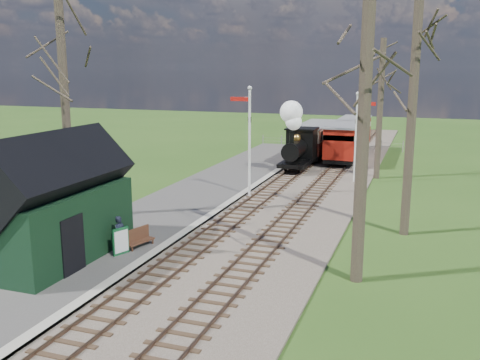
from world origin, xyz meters
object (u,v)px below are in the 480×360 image
object	(u,v)px
semaphore_far	(357,130)
red_carriage_a	(344,142)
red_carriage_b	(354,134)
locomotive	(297,140)
semaphore_near	(248,134)
bench	(138,238)
station_shed	(53,205)
coach	(315,138)
person	(120,235)
sign_board	(121,241)

from	to	relation	value
semaphore_far	red_carriage_a	xyz separation A→B (m)	(-1.77, 6.69, -1.69)
red_carriage_b	locomotive	bearing A→B (deg)	-105.08
semaphore_near	bench	bearing A→B (deg)	-97.68
station_shed	coach	world-z (taller)	station_shed
person	station_shed	bearing A→B (deg)	136.07
semaphore_far	person	distance (m)	18.19
red_carriage_a	locomotive	bearing A→B (deg)	-121.92
station_shed	semaphore_far	xyz separation A→B (m)	(8.67, 18.00, 1.08)
locomotive	red_carriage_a	size ratio (longest dim) A/B	0.85
station_shed	coach	size ratio (longest dim) A/B	0.81
semaphore_far	sign_board	size ratio (longest dim) A/B	5.50
red_carriage_b	station_shed	bearing A→B (deg)	-102.87
station_shed	locomotive	bearing A→B (deg)	78.20
sign_board	person	distance (m)	0.26
red_carriage_b	coach	bearing A→B (deg)	-125.66
locomotive	coach	bearing A→B (deg)	89.89
semaphore_far	locomotive	world-z (taller)	semaphore_far
coach	sign_board	distance (m)	25.53
red_carriage_b	person	bearing A→B (deg)	-99.71
semaphore_near	coach	size ratio (longest dim) A/B	0.80
person	red_carriage_a	bearing A→B (deg)	0.92
semaphore_near	semaphore_far	world-z (taller)	semaphore_near
coach	bench	world-z (taller)	coach
red_carriage_b	bench	size ratio (longest dim) A/B	4.17
semaphore_near	red_carriage_b	bearing A→B (deg)	79.51
coach	person	distance (m)	25.41
semaphore_near	semaphore_far	distance (m)	7.91
semaphore_near	locomotive	distance (m)	8.65
coach	person	size ratio (longest dim) A/B	5.31
station_shed	coach	xyz separation A→B (m)	(4.30, 26.57, -0.65)
sign_board	semaphore_near	bearing A→B (deg)	82.22
semaphore_far	red_carriage_b	world-z (taller)	semaphore_far
coach	red_carriage_b	size ratio (longest dim) A/B	1.35
sign_board	bench	distance (m)	1.04
station_shed	sign_board	xyz separation A→B (m)	(2.05, 1.15, -1.55)
locomotive	coach	size ratio (longest dim) A/B	0.63
station_shed	locomotive	world-z (taller)	locomotive
locomotive	bench	xyz separation A→B (m)	(-2.08, -18.33, -1.67)
red_carriage_a	bench	size ratio (longest dim) A/B	4.17
coach	bench	xyz separation A→B (m)	(-2.09, -24.40, -1.07)
semaphore_near	person	distance (m)	11.17
sign_board	bench	xyz separation A→B (m)	(0.16, 1.02, -0.17)
semaphore_near	station_shed	bearing A→B (deg)	-106.38
sign_board	red_carriage_b	bearing A→B (deg)	80.52
station_shed	person	world-z (taller)	station_shed
bench	person	bearing A→B (deg)	-105.82
coach	bench	distance (m)	24.51
locomotive	person	distance (m)	19.41
locomotive	sign_board	xyz separation A→B (m)	(-2.24, -19.35, -1.50)
red_carriage_b	bench	world-z (taller)	red_carriage_b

